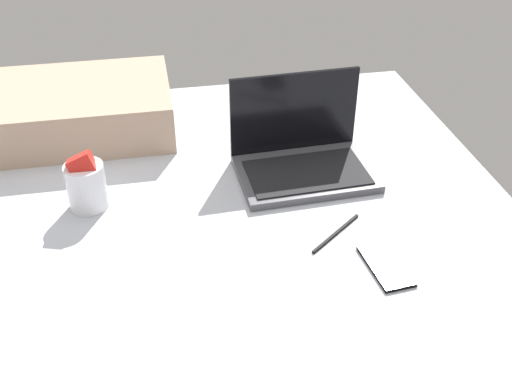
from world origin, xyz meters
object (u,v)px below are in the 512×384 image
at_px(cell_phone, 386,266).
at_px(snack_cup, 86,184).
at_px(laptop, 302,155).
at_px(pillow, 75,109).

bearing_deg(cell_phone, snack_cup, 145.59).
xyz_separation_m(laptop, cell_phone, (0.08, -0.39, -0.04)).
height_order(snack_cup, cell_phone, snack_cup).
bearing_deg(pillow, snack_cup, -83.66).
bearing_deg(cell_phone, laptop, 96.09).
bearing_deg(laptop, pillow, 147.83).
xyz_separation_m(laptop, pillow, (-0.56, 0.32, 0.02)).
height_order(laptop, pillow, laptop).
bearing_deg(pillow, laptop, -29.58).
relative_size(snack_cup, cell_phone, 1.06).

